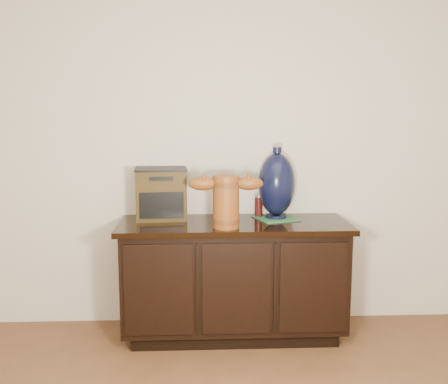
{
  "coord_description": "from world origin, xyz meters",
  "views": [
    {
      "loc": [
        -0.21,
        -1.03,
        1.46
      ],
      "look_at": [
        -0.07,
        2.18,
        0.96
      ],
      "focal_mm": 42.0,
      "sensor_mm": 36.0,
      "label": 1
    }
  ],
  "objects_px": {
    "sideboard": "(234,278)",
    "lamp_base": "(277,184)",
    "terracotta_vessel": "(226,198)",
    "spray_can": "(259,206)",
    "tv_radio": "(161,193)"
  },
  "relations": [
    {
      "from": "sideboard",
      "to": "spray_can",
      "type": "height_order",
      "value": "spray_can"
    },
    {
      "from": "terracotta_vessel",
      "to": "tv_radio",
      "type": "xyz_separation_m",
      "value": [
        -0.41,
        0.29,
        -0.01
      ]
    },
    {
      "from": "lamp_base",
      "to": "terracotta_vessel",
      "type": "bearing_deg",
      "value": -143.91
    },
    {
      "from": "sideboard",
      "to": "terracotta_vessel",
      "type": "xyz_separation_m",
      "value": [
        -0.06,
        -0.15,
        0.55
      ]
    },
    {
      "from": "sideboard",
      "to": "spray_can",
      "type": "relative_size",
      "value": 9.47
    },
    {
      "from": "tv_radio",
      "to": "lamp_base",
      "type": "relative_size",
      "value": 0.76
    },
    {
      "from": "sideboard",
      "to": "lamp_base",
      "type": "relative_size",
      "value": 3.15
    },
    {
      "from": "lamp_base",
      "to": "tv_radio",
      "type": "bearing_deg",
      "value": 176.5
    },
    {
      "from": "sideboard",
      "to": "spray_can",
      "type": "xyz_separation_m",
      "value": [
        0.18,
        0.16,
        0.44
      ]
    },
    {
      "from": "terracotta_vessel",
      "to": "sideboard",
      "type": "bearing_deg",
      "value": 68.8
    },
    {
      "from": "sideboard",
      "to": "lamp_base",
      "type": "xyz_separation_m",
      "value": [
        0.28,
        0.09,
        0.6
      ]
    },
    {
      "from": "terracotta_vessel",
      "to": "spray_can",
      "type": "xyz_separation_m",
      "value": [
        0.23,
        0.31,
        -0.1
      ]
    },
    {
      "from": "tv_radio",
      "to": "lamp_base",
      "type": "bearing_deg",
      "value": -7.97
    },
    {
      "from": "lamp_base",
      "to": "spray_can",
      "type": "height_order",
      "value": "lamp_base"
    },
    {
      "from": "sideboard",
      "to": "tv_radio",
      "type": "xyz_separation_m",
      "value": [
        -0.47,
        0.14,
        0.53
      ]
    }
  ]
}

